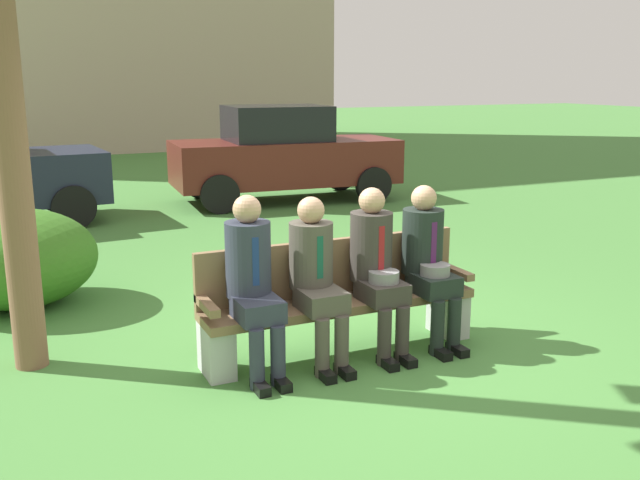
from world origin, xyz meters
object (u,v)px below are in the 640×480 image
object	(u,v)px
parked_car_far	(283,154)
seated_man_centerleft	(316,272)
seated_man_leftmost	(252,277)
seated_man_rightmost	(428,257)
park_bench	(338,299)
seated_man_centerright	(376,263)
shrub_mid_lawn	(16,258)

from	to	relation	value
parked_car_far	seated_man_centerleft	bearing A→B (deg)	-109.78
seated_man_leftmost	seated_man_rightmost	world-z (taller)	seated_man_leftmost
seated_man_leftmost	parked_car_far	size ratio (longest dim) A/B	0.33
park_bench	seated_man_centerleft	size ratio (longest dim) A/B	1.75
park_bench	seated_man_centerright	distance (m)	0.43
shrub_mid_lawn	parked_car_far	bearing A→B (deg)	44.26
park_bench	shrub_mid_lawn	xyz separation A→B (m)	(-2.31, 2.31, 0.04)
seated_man_centerleft	shrub_mid_lawn	bearing A→B (deg)	130.14
seated_man_leftmost	seated_man_centerright	world-z (taller)	seated_man_leftmost
seated_man_centerright	park_bench	bearing A→B (deg)	154.44
park_bench	shrub_mid_lawn	bearing A→B (deg)	134.97
seated_man_centerright	shrub_mid_lawn	bearing A→B (deg)	136.61
seated_man_centerleft	parked_car_far	distance (m)	7.28
seated_man_centerright	seated_man_leftmost	bearing A→B (deg)	179.62
seated_man_centerleft	shrub_mid_lawn	size ratio (longest dim) A/B	0.85
seated_man_rightmost	park_bench	bearing A→B (deg)	170.06
seated_man_leftmost	shrub_mid_lawn	world-z (taller)	seated_man_leftmost
park_bench	shrub_mid_lawn	world-z (taller)	shrub_mid_lawn
seated_man_leftmost	parked_car_far	bearing A→B (deg)	66.52
park_bench	seated_man_centerright	bearing A→B (deg)	-25.56
parked_car_far	shrub_mid_lawn	bearing A→B (deg)	-135.74
shrub_mid_lawn	seated_man_rightmost	bearing A→B (deg)	-38.54
seated_man_centerright	seated_man_rightmost	xyz separation A→B (m)	(0.48, -0.00, -0.01)
seated_man_centerleft	seated_man_centerright	xyz separation A→B (m)	(0.53, -0.00, 0.01)
park_bench	seated_man_leftmost	size ratio (longest dim) A/B	1.69
seated_man_rightmost	parked_car_far	distance (m)	7.00
park_bench	shrub_mid_lawn	size ratio (longest dim) A/B	1.49
park_bench	seated_man_leftmost	distance (m)	0.83
park_bench	parked_car_far	world-z (taller)	parked_car_far
park_bench	seated_man_centerleft	bearing A→B (deg)	-152.60
seated_man_centerleft	seated_man_centerright	world-z (taller)	seated_man_centerright
park_bench	seated_man_rightmost	world-z (taller)	seated_man_rightmost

